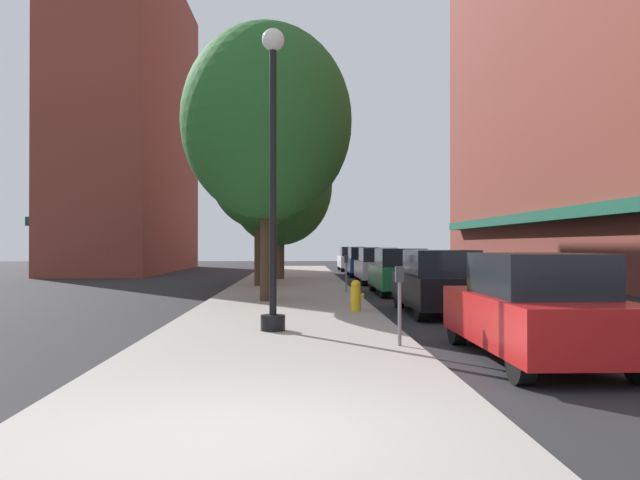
{
  "coord_description": "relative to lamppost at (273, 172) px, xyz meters",
  "views": [
    {
      "loc": [
        0.4,
        -5.44,
        1.79
      ],
      "look_at": [
        1.24,
        20.3,
        1.99
      ],
      "focal_mm": 34.85,
      "sensor_mm": 36.0,
      "label": 1
    }
  ],
  "objects": [
    {
      "name": "ground_plane",
      "position": [
        4.13,
        11.33,
        -3.2
      ],
      "size": [
        90.0,
        90.0,
        0.0
      ],
      "primitive_type": "plane",
      "color": "#232326"
    },
    {
      "name": "sidewalk_slab",
      "position": [
        0.13,
        12.33,
        -3.14
      ],
      "size": [
        4.8,
        50.0,
        0.12
      ],
      "primitive_type": "cube",
      "color": "gray",
      "rests_on": "ground"
    },
    {
      "name": "building_right_brick",
      "position": [
        15.12,
        15.33,
        7.2
      ],
      "size": [
        6.8,
        40.0,
        20.85
      ],
      "color": "brown",
      "rests_on": "ground"
    },
    {
      "name": "building_far_background",
      "position": [
        -10.88,
        30.33,
        6.75
      ],
      "size": [
        6.8,
        18.0,
        19.95
      ],
      "color": "brown",
      "rests_on": "ground"
    },
    {
      "name": "lamppost",
      "position": [
        0.0,
        0.0,
        0.0
      ],
      "size": [
        0.48,
        0.48,
        5.9
      ],
      "color": "black",
      "rests_on": "sidewalk_slab"
    },
    {
      "name": "fire_hydrant",
      "position": [
        1.94,
        3.45,
        -2.68
      ],
      "size": [
        0.33,
        0.26,
        0.79
      ],
      "color": "gold",
      "rests_on": "sidewalk_slab"
    },
    {
      "name": "parking_meter_near",
      "position": [
        2.18,
        -1.89,
        -2.25
      ],
      "size": [
        0.14,
        0.09,
        1.31
      ],
      "color": "slate",
      "rests_on": "sidewalk_slab"
    },
    {
      "name": "parking_meter_far",
      "position": [
        2.18,
        9.85,
        -2.25
      ],
      "size": [
        0.14,
        0.09,
        1.31
      ],
      "color": "slate",
      "rests_on": "sidewalk_slab"
    },
    {
      "name": "tree_near",
      "position": [
        -0.44,
        18.45,
        1.51
      ],
      "size": [
        5.12,
        5.12,
        7.54
      ],
      "color": "#4C3823",
      "rests_on": "sidewalk_slab"
    },
    {
      "name": "tree_mid",
      "position": [
        -1.13,
        13.27,
        1.58
      ],
      "size": [
        4.07,
        4.07,
        7.02
      ],
      "color": "#422D1E",
      "rests_on": "sidewalk_slab"
    },
    {
      "name": "tree_far",
      "position": [
        -0.47,
        6.46,
        2.27
      ],
      "size": [
        5.1,
        5.1,
        8.3
      ],
      "color": "#422D1E",
      "rests_on": "sidewalk_slab"
    },
    {
      "name": "car_red",
      "position": [
        4.13,
        -2.71,
        -2.39
      ],
      "size": [
        1.8,
        4.3,
        1.66
      ],
      "rotation": [
        0.0,
        0.0,
        -0.02
      ],
      "color": "black",
      "rests_on": "ground"
    },
    {
      "name": "car_black",
      "position": [
        4.13,
        3.8,
        -2.39
      ],
      "size": [
        1.8,
        4.3,
        1.66
      ],
      "rotation": [
        0.0,
        0.0,
        -0.01
      ],
      "color": "black",
      "rests_on": "ground"
    },
    {
      "name": "car_green",
      "position": [
        4.13,
        10.19,
        -2.39
      ],
      "size": [
        1.8,
        4.3,
        1.66
      ],
      "rotation": [
        0.0,
        0.0,
        -0.04
      ],
      "color": "black",
      "rests_on": "ground"
    },
    {
      "name": "car_silver",
      "position": [
        4.13,
        16.49,
        -2.39
      ],
      "size": [
        1.8,
        4.3,
        1.66
      ],
      "rotation": [
        0.0,
        0.0,
        -0.0
      ],
      "color": "black",
      "rests_on": "ground"
    },
    {
      "name": "car_blue",
      "position": [
        4.13,
        23.03,
        -2.39
      ],
      "size": [
        1.8,
        4.3,
        1.66
      ],
      "rotation": [
        0.0,
        0.0,
        -0.03
      ],
      "color": "black",
      "rests_on": "ground"
    },
    {
      "name": "car_white",
      "position": [
        4.13,
        30.37,
        -2.39
      ],
      "size": [
        1.8,
        4.3,
        1.66
      ],
      "rotation": [
        0.0,
        0.0,
        -0.01
      ],
      "color": "black",
      "rests_on": "ground"
    }
  ]
}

